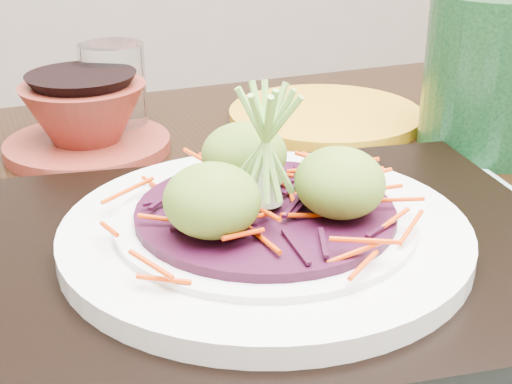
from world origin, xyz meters
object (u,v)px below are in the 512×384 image
object	(u,v)px
white_plate	(265,231)
water_glass	(114,90)
dining_table	(248,350)
green_jar	(493,75)
terracotta_bowl_set	(86,122)
serving_tray	(265,255)
yellow_plate	(325,115)

from	to	relation	value
white_plate	water_glass	world-z (taller)	water_glass
dining_table	green_jar	bearing A→B (deg)	16.68
dining_table	terracotta_bowl_set	distance (m)	0.29
white_plate	serving_tray	bearing A→B (deg)	90.00
terracotta_bowl_set	yellow_plate	size ratio (longest dim) A/B	0.77
serving_tray	water_glass	size ratio (longest dim) A/B	4.44
water_glass	yellow_plate	size ratio (longest dim) A/B	0.44
yellow_plate	green_jar	bearing A→B (deg)	-49.93
terracotta_bowl_set	yellow_plate	distance (m)	0.28
green_jar	white_plate	bearing A→B (deg)	-151.15
serving_tray	yellow_plate	xyz separation A→B (m)	(0.18, 0.31, -0.01)
water_glass	terracotta_bowl_set	size ratio (longest dim) A/B	0.57
water_glass	terracotta_bowl_set	bearing A→B (deg)	-128.01
green_jar	terracotta_bowl_set	bearing A→B (deg)	161.94
terracotta_bowl_set	yellow_plate	bearing A→B (deg)	2.60
yellow_plate	water_glass	bearing A→B (deg)	171.52
terracotta_bowl_set	water_glass	bearing A→B (deg)	51.99
serving_tray	green_jar	bearing A→B (deg)	34.28
dining_table	green_jar	xyz separation A→B (m)	(0.30, 0.11, 0.19)
dining_table	white_plate	world-z (taller)	white_plate
green_jar	water_glass	bearing A→B (deg)	153.67
serving_tray	white_plate	size ratio (longest dim) A/B	1.54
dining_table	green_jar	distance (m)	0.37
white_plate	green_jar	xyz separation A→B (m)	(0.30, 0.17, 0.05)
water_glass	green_jar	size ratio (longest dim) A/B	0.62
water_glass	serving_tray	bearing A→B (deg)	-80.98
dining_table	serving_tray	size ratio (longest dim) A/B	3.09
green_jar	serving_tray	bearing A→B (deg)	-151.15
white_plate	yellow_plate	size ratio (longest dim) A/B	1.28
white_plate	terracotta_bowl_set	size ratio (longest dim) A/B	1.66
yellow_plate	green_jar	world-z (taller)	green_jar
dining_table	terracotta_bowl_set	bearing A→B (deg)	108.14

